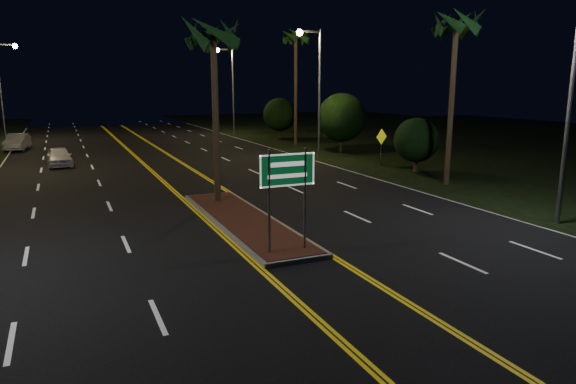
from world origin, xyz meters
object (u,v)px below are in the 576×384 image
car_near (59,155)px  palm_median (213,35)px  palm_right_near (457,24)px  car_far (17,141)px  streetlight_left_far (4,80)px  shrub_near (416,140)px  palm_right_far (296,38)px  highway_sign (287,180)px  streetlight_right_far (230,81)px  streetlight_right_mid (315,79)px  warning_sign (381,142)px  shrub_mid (342,118)px  median_island (244,221)px  streetlight_right_near (566,73)px  shrub_far (279,115)px

car_near → palm_median: bearing=-70.3°
palm_right_near → car_far: (-22.00, 25.98, -7.45)m
streetlight_left_far → car_far: (1.11, -8.02, -4.89)m
shrub_near → car_far: bearing=136.3°
palm_right_far → car_near: (-19.21, -4.65, -8.42)m
highway_sign → streetlight_right_far: bearing=74.9°
streetlight_right_mid → streetlight_right_far: 20.00m
streetlight_right_far → car_near: size_ratio=2.07×
streetlight_right_mid → car_far: 24.98m
car_near → warning_sign: size_ratio=1.81×
streetlight_right_mid → shrub_near: size_ratio=2.73×
shrub_mid → streetlight_right_mid: bearing=-149.4°
streetlight_right_mid → palm_median: bearing=-132.7°
highway_sign → palm_median: (0.00, 7.70, 4.87)m
median_island → streetlight_right_mid: size_ratio=1.14×
palm_right_far → warning_sign: bearing=-89.1°
shrub_near → shrub_mid: bearing=87.1°
palm_right_near → palm_right_far: bearing=89.1°
median_island → streetlight_right_mid: (10.61, 15.00, 5.57)m
palm_right_far → streetlight_right_far: bearing=100.3°
streetlight_right_near → shrub_near: 12.89m
streetlight_right_near → palm_median: (-10.61, 8.50, 1.62)m
car_far → shrub_far: bearing=8.8°
palm_median → shrub_mid: bearing=44.0°
palm_right_far → warning_sign: 15.08m
streetlight_right_mid → shrub_mid: streetlight_right_mid is taller
median_island → streetlight_left_far: bearing=106.0°
shrub_mid → car_far: (-23.50, 11.98, -1.96)m
streetlight_right_near → car_far: 39.78m
streetlight_right_mid → palm_median: 15.73m
palm_median → palm_right_far: bearing=56.7°
median_island → shrub_mid: size_ratio=2.22×
palm_right_far → car_far: (-22.30, 5.98, -8.38)m
palm_right_far → shrub_far: palm_right_far is taller
palm_right_near → palm_right_far: size_ratio=0.90×
streetlight_right_near → car_near: size_ratio=2.07×
median_island → streetlight_right_near: bearing=-25.2°
streetlight_right_far → palm_median: streetlight_right_far is taller
shrub_near → car_far: (-23.00, 21.98, -1.18)m
car_near → car_far: size_ratio=0.94×
highway_sign → warning_sign: bearing=47.5°
shrub_near → streetlight_right_far: bearing=95.9°
shrub_mid → palm_right_near: bearing=-96.1°
streetlight_left_far → warning_sign: (23.61, -27.03, -4.10)m
streetlight_left_far → car_near: streetlight_left_far is taller
palm_right_near → shrub_near: size_ratio=2.82×
streetlight_right_near → highway_sign: bearing=175.7°
streetlight_right_near → car_near: 29.31m
car_near → warning_sign: (19.41, -8.38, 0.83)m
car_far → warning_sign: (22.50, -19.00, 0.79)m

